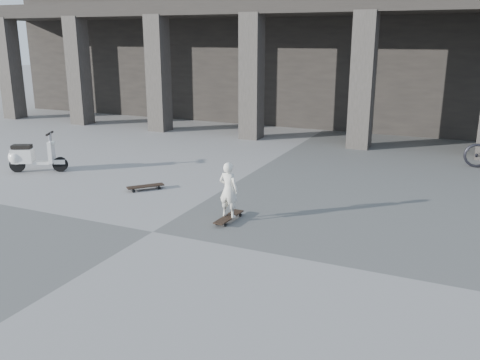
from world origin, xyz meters
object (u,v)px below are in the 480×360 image
at_px(longboard, 229,217).
at_px(child, 229,190).
at_px(scooter, 28,157).
at_px(skateboard_spare, 145,187).

relative_size(longboard, child, 0.84).
distance_m(longboard, child, 0.53).
xyz_separation_m(longboard, child, (-0.00, -0.00, 0.53)).
height_order(child, scooter, child).
distance_m(longboard, scooter, 6.17).
bearing_deg(skateboard_spare, child, -70.92).
bearing_deg(child, scooter, -5.20).
relative_size(longboard, skateboard_spare, 1.14).
height_order(longboard, child, child).
bearing_deg(longboard, child, 137.51).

